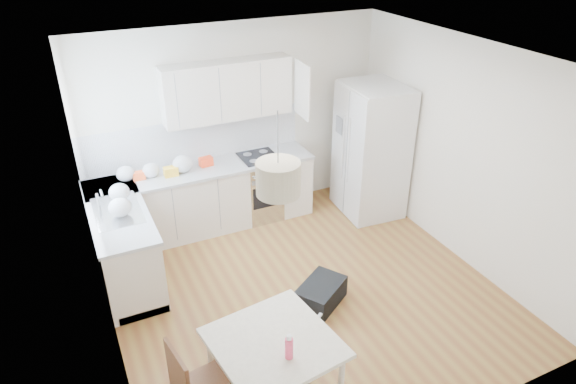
% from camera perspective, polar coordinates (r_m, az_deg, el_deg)
% --- Properties ---
extents(floor, '(4.20, 4.20, 0.00)m').
position_cam_1_polar(floor, '(6.12, 1.77, -10.80)').
color(floor, brown).
rests_on(floor, ground).
extents(ceiling, '(4.20, 4.20, 0.00)m').
position_cam_1_polar(ceiling, '(4.87, 2.26, 14.55)').
color(ceiling, white).
rests_on(ceiling, wall_back).
extents(wall_back, '(4.20, 0.00, 4.20)m').
position_cam_1_polar(wall_back, '(7.12, -5.80, 7.65)').
color(wall_back, white).
rests_on(wall_back, floor).
extents(wall_left, '(0.00, 4.20, 4.20)m').
position_cam_1_polar(wall_left, '(4.89, -20.54, -4.60)').
color(wall_left, white).
rests_on(wall_left, floor).
extents(wall_right, '(0.00, 4.20, 4.20)m').
position_cam_1_polar(wall_right, '(6.51, 18.72, 4.14)').
color(wall_right, white).
rests_on(wall_right, floor).
extents(window_glassblock, '(0.02, 1.00, 1.00)m').
position_cam_1_polar(window_glassblock, '(5.75, -22.51, 4.58)').
color(window_glassblock, '#BFE0F9').
rests_on(window_glassblock, wall_left).
extents(cabinets_back, '(3.00, 0.60, 0.88)m').
position_cam_1_polar(cabinets_back, '(7.09, -9.15, -0.83)').
color(cabinets_back, silver).
rests_on(cabinets_back, floor).
extents(cabinets_left, '(0.60, 1.80, 0.88)m').
position_cam_1_polar(cabinets_left, '(6.40, -17.85, -5.46)').
color(cabinets_left, silver).
rests_on(cabinets_left, floor).
extents(counter_back, '(3.02, 0.64, 0.04)m').
position_cam_1_polar(counter_back, '(6.87, -9.45, 2.51)').
color(counter_back, '#BABCBF').
rests_on(counter_back, cabinets_back).
extents(counter_left, '(0.64, 1.82, 0.04)m').
position_cam_1_polar(counter_left, '(6.17, -18.48, -1.91)').
color(counter_left, '#BABCBF').
rests_on(counter_left, cabinets_left).
extents(backsplash_back, '(3.00, 0.01, 0.58)m').
position_cam_1_polar(backsplash_back, '(7.01, -10.35, 5.73)').
color(backsplash_back, white).
rests_on(backsplash_back, wall_back).
extents(backsplash_left, '(0.01, 1.80, 0.58)m').
position_cam_1_polar(backsplash_left, '(6.01, -21.67, 0.06)').
color(backsplash_left, white).
rests_on(backsplash_left, wall_left).
extents(upper_cabinets, '(1.70, 0.32, 0.75)m').
position_cam_1_polar(upper_cabinets, '(6.76, -6.76, 11.16)').
color(upper_cabinets, silver).
rests_on(upper_cabinets, wall_back).
extents(range_oven, '(0.50, 0.61, 0.88)m').
position_cam_1_polar(range_oven, '(7.31, -3.17, 0.48)').
color(range_oven, silver).
rests_on(range_oven, floor).
extents(sink, '(0.50, 0.80, 0.16)m').
position_cam_1_polar(sink, '(6.12, -18.43, -2.01)').
color(sink, silver).
rests_on(sink, counter_left).
extents(refrigerator, '(0.95, 1.00, 1.88)m').
position_cam_1_polar(refrigerator, '(7.35, 9.28, 4.61)').
color(refrigerator, white).
rests_on(refrigerator, floor).
extents(dining_table, '(1.09, 1.09, 0.76)m').
position_cam_1_polar(dining_table, '(4.48, -1.56, -16.99)').
color(dining_table, beige).
rests_on(dining_table, floor).
extents(drink_bottle, '(0.09, 0.09, 0.23)m').
position_cam_1_polar(drink_bottle, '(4.22, 0.11, -16.79)').
color(drink_bottle, '#F64468').
rests_on(drink_bottle, dining_table).
extents(gym_bag, '(0.69, 0.63, 0.27)m').
position_cam_1_polar(gym_bag, '(5.86, 3.68, -11.20)').
color(gym_bag, black).
rests_on(gym_bag, floor).
extents(pendant_lamp, '(0.38, 0.38, 0.26)m').
position_cam_1_polar(pendant_lamp, '(3.74, -1.10, 1.51)').
color(pendant_lamp, beige).
rests_on(pendant_lamp, ceiling).
extents(grocery_bag_a, '(0.23, 0.19, 0.20)m').
position_cam_1_polar(grocery_bag_a, '(6.71, -17.62, 1.94)').
color(grocery_bag_a, silver).
rests_on(grocery_bag_a, counter_back).
extents(grocery_bag_b, '(0.21, 0.18, 0.19)m').
position_cam_1_polar(grocery_bag_b, '(6.72, -14.99, 2.35)').
color(grocery_bag_b, silver).
rests_on(grocery_bag_b, counter_back).
extents(grocery_bag_c, '(0.26, 0.22, 0.23)m').
position_cam_1_polar(grocery_bag_c, '(6.76, -11.64, 3.09)').
color(grocery_bag_c, silver).
rests_on(grocery_bag_c, counter_back).
extents(grocery_bag_d, '(0.24, 0.20, 0.21)m').
position_cam_1_polar(grocery_bag_d, '(6.27, -18.25, -0.02)').
color(grocery_bag_d, silver).
rests_on(grocery_bag_d, counter_back).
extents(grocery_bag_e, '(0.25, 0.21, 0.22)m').
position_cam_1_polar(grocery_bag_e, '(5.94, -18.19, -1.64)').
color(grocery_bag_e, silver).
rests_on(grocery_bag_e, counter_left).
extents(snack_orange, '(0.18, 0.13, 0.12)m').
position_cam_1_polar(snack_orange, '(6.90, -9.10, 3.36)').
color(snack_orange, red).
rests_on(snack_orange, counter_back).
extents(snack_yellow, '(0.17, 0.11, 0.12)m').
position_cam_1_polar(snack_yellow, '(6.71, -12.89, 2.24)').
color(snack_yellow, gold).
rests_on(snack_yellow, counter_back).
extents(snack_red, '(0.15, 0.10, 0.10)m').
position_cam_1_polar(snack_red, '(6.72, -16.25, 1.74)').
color(snack_red, '#DC481B').
rests_on(snack_red, counter_back).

